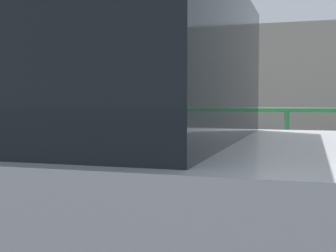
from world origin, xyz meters
name	(u,v)px	position (x,y,z in m)	size (l,w,h in m)	color
sidewalk_curb	(193,213)	(0.00, 1.40, 0.08)	(36.00, 2.80, 0.16)	gray
parking_meter	(125,105)	(-0.35, 0.33, 1.28)	(0.17, 0.18, 1.55)	slate
pedestrian_at_meter	(196,118)	(0.25, 0.52, 1.16)	(0.59, 0.68, 1.74)	black
parked_hatchback_silver	(41,185)	(0.01, -1.57, 0.92)	(4.01, 1.78, 1.81)	#B7BABF
background_railing	(216,130)	(0.00, 2.66, 0.92)	(24.06, 0.06, 1.07)	#1E602D
backdrop_wall	(250,95)	(0.00, 6.22, 1.43)	(32.00, 0.50, 2.87)	gray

